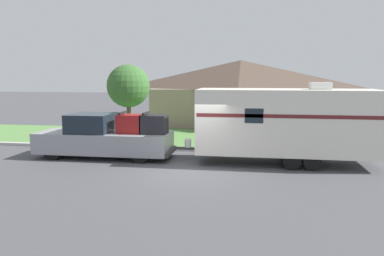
# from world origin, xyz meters

# --- Properties ---
(ground_plane) EXTENTS (120.00, 120.00, 0.00)m
(ground_plane) POSITION_xyz_m (0.00, 0.00, 0.00)
(ground_plane) COLOR #47474C
(curb_strip) EXTENTS (80.00, 0.30, 0.14)m
(curb_strip) POSITION_xyz_m (0.00, 3.75, 0.07)
(curb_strip) COLOR #ADADA8
(curb_strip) RESTS_ON ground_plane
(lawn_strip) EXTENTS (80.00, 7.00, 0.03)m
(lawn_strip) POSITION_xyz_m (0.00, 7.40, 0.01)
(lawn_strip) COLOR #568442
(lawn_strip) RESTS_ON ground_plane
(house_across_street) EXTENTS (13.25, 7.71, 4.72)m
(house_across_street) POSITION_xyz_m (1.36, 14.86, 2.45)
(house_across_street) COLOR gray
(house_across_street) RESTS_ON ground_plane
(pickup_truck) EXTENTS (6.03, 1.94, 2.04)m
(pickup_truck) POSITION_xyz_m (-4.13, 1.76, 0.89)
(pickup_truck) COLOR black
(pickup_truck) RESTS_ON ground_plane
(travel_trailer) EXTENTS (8.17, 2.30, 3.34)m
(travel_trailer) POSITION_xyz_m (3.59, 1.76, 1.75)
(travel_trailer) COLOR black
(travel_trailer) RESTS_ON ground_plane
(mailbox) EXTENTS (0.48, 0.20, 1.36)m
(mailbox) POSITION_xyz_m (0.10, 4.49, 1.04)
(mailbox) COLOR brown
(mailbox) RESTS_ON ground_plane
(tree_in_yard) EXTENTS (2.36, 2.36, 4.20)m
(tree_in_yard) POSITION_xyz_m (-4.51, 6.13, 3.00)
(tree_in_yard) COLOR brown
(tree_in_yard) RESTS_ON ground_plane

